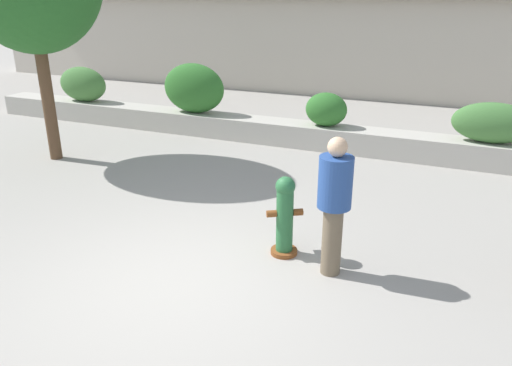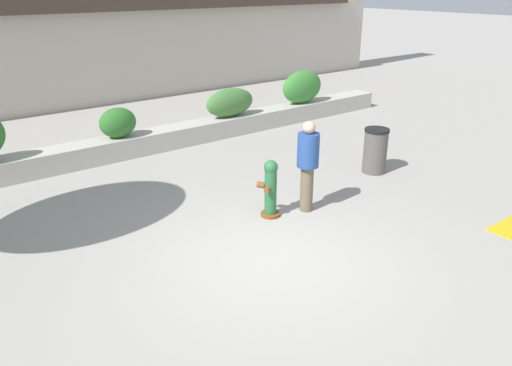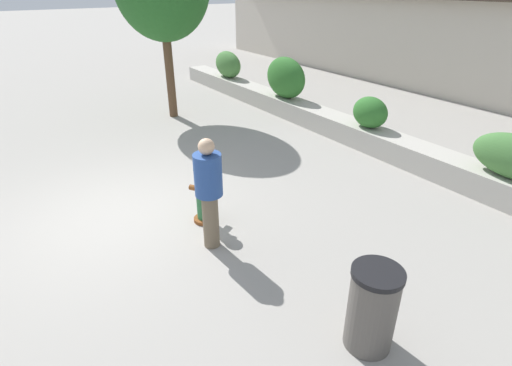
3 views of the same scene
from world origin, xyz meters
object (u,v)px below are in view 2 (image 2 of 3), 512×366
object	(u,v)px
hedge_bush_3	(230,103)
hedge_bush_2	(118,123)
pedestrian	(308,161)
fire_hydrant	(270,188)
hedge_bush_4	(302,87)
trash_bin	(375,151)

from	to	relation	value
hedge_bush_3	hedge_bush_2	bearing A→B (deg)	180.00
hedge_bush_3	pedestrian	xyz separation A→B (m)	(-1.78, -5.03, 0.09)
hedge_bush_3	fire_hydrant	bearing A→B (deg)	-117.17
hedge_bush_3	pedestrian	size ratio (longest dim) A/B	0.87
hedge_bush_4	pedestrian	world-z (taller)	pedestrian
pedestrian	hedge_bush_2	bearing A→B (deg)	106.61
hedge_bush_4	pedestrian	xyz separation A→B (m)	(-4.48, -5.03, -0.01)
hedge_bush_3	hedge_bush_4	xyz separation A→B (m)	(2.70, 0.00, 0.11)
hedge_bush_2	trash_bin	bearing A→B (deg)	-47.51
fire_hydrant	hedge_bush_2	bearing A→B (deg)	99.59
hedge_bush_3	pedestrian	bearing A→B (deg)	-109.46
hedge_bush_2	fire_hydrant	xyz separation A→B (m)	(0.81, -4.80, -0.31)
hedge_bush_2	fire_hydrant	bearing A→B (deg)	-80.41
pedestrian	trash_bin	distance (m)	2.70
hedge_bush_3	trash_bin	bearing A→B (deg)	-79.60
hedge_bush_3	fire_hydrant	size ratio (longest dim) A/B	1.40
hedge_bush_3	trash_bin	size ratio (longest dim) A/B	1.49
trash_bin	hedge_bush_4	bearing A→B (deg)	67.23
hedge_bush_2	trash_bin	world-z (taller)	hedge_bush_2
hedge_bush_2	pedestrian	xyz separation A→B (m)	(1.50, -5.03, 0.12)
hedge_bush_2	hedge_bush_3	bearing A→B (deg)	0.00
hedge_bush_3	hedge_bush_4	distance (m)	2.70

